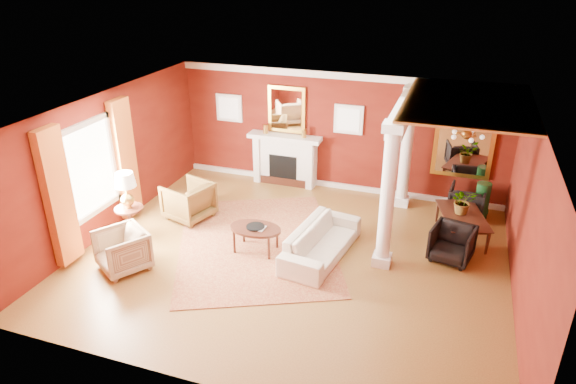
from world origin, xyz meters
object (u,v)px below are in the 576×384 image
at_px(side_table, 127,195).
at_px(dining_table, 463,220).
at_px(sofa, 322,237).
at_px(coffee_table, 256,230).
at_px(armchair_stripe, 122,249).
at_px(armchair_leopard, 188,199).

height_order(side_table, dining_table, side_table).
bearing_deg(sofa, coffee_table, 108.75).
height_order(sofa, coffee_table, sofa).
height_order(armchair_stripe, side_table, side_table).
xyz_separation_m(armchair_stripe, dining_table, (5.92, 3.27, -0.02)).
bearing_deg(sofa, side_table, 106.04).
distance_m(armchair_leopard, coffee_table, 2.10).
bearing_deg(armchair_stripe, coffee_table, 66.32).
bearing_deg(side_table, dining_table, 18.70).
relative_size(armchair_leopard, armchair_stripe, 1.08).
bearing_deg(dining_table, side_table, 92.29).
bearing_deg(sofa, armchair_stripe, 123.93).
bearing_deg(armchair_stripe, side_table, 150.22).
relative_size(armchair_leopard, side_table, 0.64).
bearing_deg(coffee_table, dining_table, 26.18).
distance_m(armchair_leopard, side_table, 1.43).
height_order(armchair_leopard, side_table, side_table).
distance_m(coffee_table, side_table, 2.71).
bearing_deg(sofa, dining_table, -49.27).
relative_size(sofa, armchair_leopard, 2.35).
height_order(armchair_leopard, coffee_table, armchair_leopard).
relative_size(armchair_stripe, coffee_table, 0.83).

